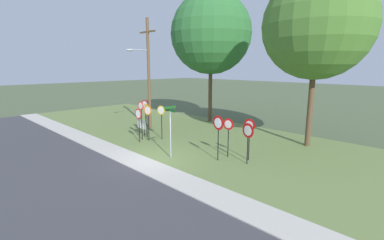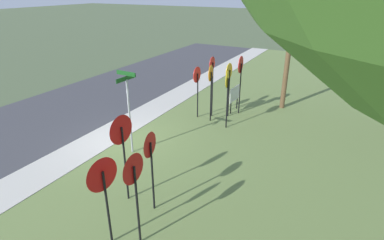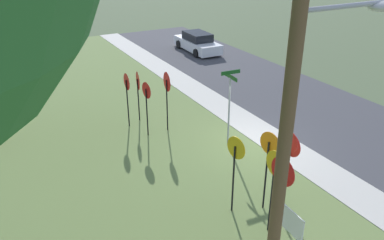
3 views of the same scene
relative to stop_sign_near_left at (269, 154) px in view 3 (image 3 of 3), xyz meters
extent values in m
plane|color=#4C5B3D|center=(3.50, -2.32, -1.93)|extent=(160.00, 160.00, 0.00)
cube|color=#3D3D42|center=(3.50, -7.12, -1.92)|extent=(44.00, 6.40, 0.01)
cube|color=#BCB7AD|center=(3.50, -3.12, -1.90)|extent=(44.00, 1.60, 0.06)
cube|color=olive|center=(3.50, 3.68, -1.91)|extent=(44.00, 12.00, 0.04)
cylinder|color=black|center=(0.00, 0.03, -0.74)|extent=(0.06, 0.06, 2.29)
cylinder|color=orange|center=(0.00, -0.01, 0.35)|extent=(0.71, 0.16, 0.72)
cylinder|color=white|center=(0.00, -0.03, 0.35)|extent=(0.55, 0.11, 0.56)
cylinder|color=black|center=(-0.57, -0.16, -0.60)|extent=(0.06, 0.06, 2.58)
cylinder|color=red|center=(-0.57, -0.20, 0.64)|extent=(0.60, 0.05, 0.60)
cylinder|color=white|center=(-0.57, -0.22, 0.64)|extent=(0.47, 0.03, 0.47)
cylinder|color=black|center=(-1.50, 0.86, -0.66)|extent=(0.06, 0.06, 2.45)
cylinder|color=red|center=(-1.50, 0.82, 0.51)|extent=(0.78, 0.07, 0.78)
cylinder|color=white|center=(-1.50, 0.80, 0.51)|extent=(0.61, 0.05, 0.61)
cylinder|color=black|center=(-0.89, 0.54, -0.77)|extent=(0.06, 0.06, 2.24)
cylinder|color=gold|center=(-0.89, 0.50, 0.29)|extent=(0.76, 0.04, 0.76)
cylinder|color=white|center=(-0.89, 0.48, 0.29)|extent=(0.59, 0.02, 0.59)
cylinder|color=black|center=(-0.12, -0.70, -0.84)|extent=(0.06, 0.06, 2.11)
cylinder|color=red|center=(-0.12, -0.74, 0.17)|extent=(0.72, 0.04, 0.72)
cylinder|color=white|center=(-0.12, -0.75, 0.17)|extent=(0.57, 0.02, 0.57)
cylinder|color=black|center=(0.35, 0.95, -0.78)|extent=(0.06, 0.06, 2.23)
cylinder|color=gold|center=(0.35, 0.91, 0.29)|extent=(0.68, 0.16, 0.69)
cylinder|color=white|center=(0.35, 0.90, 0.29)|extent=(0.53, 0.11, 0.54)
cylinder|color=black|center=(7.49, 1.63, -0.82)|extent=(0.06, 0.06, 2.14)
cone|color=red|center=(7.49, 1.59, 0.17)|extent=(0.73, 0.04, 0.73)
cone|color=silver|center=(7.49, 1.57, 0.17)|extent=(0.49, 0.02, 0.49)
cylinder|color=black|center=(7.81, 1.02, -0.89)|extent=(0.06, 0.06, 1.99)
cone|color=red|center=(7.81, 0.98, 0.02)|extent=(0.81, 0.17, 0.82)
cone|color=silver|center=(7.81, 0.95, 0.02)|extent=(0.55, 0.11, 0.56)
cylinder|color=black|center=(6.30, 1.23, -0.86)|extent=(0.06, 0.06, 2.06)
cone|color=red|center=(6.30, 1.19, 0.11)|extent=(0.68, 0.13, 0.69)
cone|color=silver|center=(6.30, 1.17, 0.11)|extent=(0.46, 0.08, 0.47)
cylinder|color=black|center=(6.29, 0.31, -0.74)|extent=(0.06, 0.06, 2.30)
cone|color=red|center=(6.29, 0.27, 0.32)|extent=(0.83, 0.09, 0.83)
cone|color=white|center=(6.29, 0.25, 0.32)|extent=(0.56, 0.06, 0.56)
cylinder|color=#9EA0A8|center=(4.03, -1.31, -0.50)|extent=(0.07, 0.07, 2.77)
cylinder|color=#9EA0A8|center=(4.03, -1.31, 0.90)|extent=(0.09, 0.09, 0.03)
cube|color=#19511E|center=(4.03, -1.31, 0.96)|extent=(0.96, 0.08, 0.15)
cube|color=#19511E|center=(4.03, -1.31, 1.13)|extent=(0.07, 0.82, 0.15)
cylinder|color=brown|center=(-3.27, 2.55, 2.72)|extent=(0.24, 0.24, 9.22)
cylinder|color=#9EA0A8|center=(-3.27, 1.65, 4.75)|extent=(0.08, 1.80, 0.08)
ellipsoid|color=#B7B7BC|center=(-3.27, 0.76, 4.69)|extent=(0.40, 0.56, 0.18)
cylinder|color=black|center=(-1.27, 0.53, -1.61)|extent=(0.05, 0.05, 0.55)
cube|color=white|center=(-1.65, 0.54, -0.99)|extent=(1.10, 0.07, 0.70)
cube|color=silver|center=(17.14, -7.25, -1.43)|extent=(4.55, 1.78, 0.68)
cube|color=black|center=(17.14, -7.25, -0.81)|extent=(2.29, 1.49, 0.56)
cylinder|color=black|center=(18.56, -6.42, -1.62)|extent=(0.60, 0.19, 0.60)
cylinder|color=black|center=(18.53, -8.14, -1.62)|extent=(0.60, 0.19, 0.60)
cylinder|color=black|center=(15.75, -6.37, -1.62)|extent=(0.60, 0.19, 0.60)
cylinder|color=black|center=(15.72, -8.08, -1.62)|extent=(0.60, 0.19, 0.60)
camera|label=1|loc=(15.93, -11.34, 3.46)|focal=25.61mm
camera|label=2|loc=(11.97, 5.44, 3.84)|focal=28.95mm
camera|label=3|loc=(-7.58, 6.66, 5.70)|focal=36.55mm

